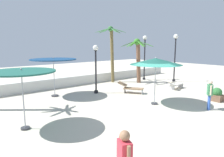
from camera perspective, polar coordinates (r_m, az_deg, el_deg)
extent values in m
plane|color=beige|center=(11.13, 10.28, -9.10)|extent=(56.00, 56.00, 0.00)
cube|color=silver|center=(17.62, -11.93, -0.87)|extent=(25.20, 0.30, 0.82)
cylinder|color=#333338|center=(9.57, -23.01, -12.62)|extent=(0.38, 0.38, 0.08)
cylinder|color=#A5A5AD|center=(9.20, -23.49, -5.72)|extent=(0.05, 0.05, 2.46)
cylinder|color=#1E594C|center=(8.98, -24.00, 1.76)|extent=(2.69, 2.69, 0.06)
sphere|color=#99999E|center=(8.97, -24.04, 2.38)|extent=(0.08, 0.08, 0.08)
cylinder|color=#333338|center=(14.63, -15.63, -4.63)|extent=(0.49, 0.49, 0.08)
cylinder|color=#A5A5AD|center=(14.39, -15.85, 0.16)|extent=(0.05, 0.05, 2.55)
cylinder|color=navy|center=(14.25, -16.08, 5.15)|extent=(3.05, 3.05, 0.06)
sphere|color=#99999E|center=(14.24, -16.10, 5.53)|extent=(0.08, 0.08, 0.08)
cylinder|color=#333338|center=(12.53, 11.72, -6.83)|extent=(0.39, 0.39, 0.08)
cylinder|color=#A5A5AD|center=(12.26, 11.91, -1.58)|extent=(0.05, 0.05, 2.42)
cone|color=#1E594C|center=(12.08, 12.13, 4.71)|extent=(3.01, 3.01, 0.37)
sphere|color=#99999E|center=(12.06, 12.16, 5.65)|extent=(0.08, 0.08, 0.08)
cylinder|color=brown|center=(18.92, 7.37, 4.43)|extent=(0.60, 0.36, 3.77)
sphere|color=#357A26|center=(18.67, 6.99, 10.14)|extent=(0.58, 0.58, 0.58)
ellipsoid|color=#357A26|center=(19.32, 8.37, 9.57)|extent=(1.53, 0.38, 0.60)
ellipsoid|color=#357A26|center=(19.39, 5.94, 9.62)|extent=(0.74, 1.48, 0.60)
ellipsoid|color=#357A26|center=(18.91, 4.63, 9.64)|extent=(0.85, 1.45, 0.60)
ellipsoid|color=#357A26|center=(18.03, 5.50, 9.64)|extent=(1.53, 0.40, 0.60)
ellipsoid|color=#357A26|center=(17.94, 7.99, 9.59)|extent=(0.81, 1.46, 0.60)
ellipsoid|color=#357A26|center=(18.49, 9.41, 9.55)|extent=(0.90, 1.43, 0.60)
cylinder|color=brown|center=(19.03, 0.04, 6.30)|extent=(0.48, 0.29, 4.93)
sphere|color=#316B34|center=(18.93, -0.41, 13.74)|extent=(0.47, 0.47, 0.47)
ellipsoid|color=#316B34|center=(19.44, 1.12, 13.18)|extent=(1.41, 0.34, 0.48)
ellipsoid|color=#316B34|center=(19.64, -0.38, 13.15)|extent=(1.07, 1.19, 0.48)
ellipsoid|color=#316B34|center=(19.35, -2.20, 13.19)|extent=(0.54, 1.41, 0.48)
ellipsoid|color=#316B34|center=(18.74, -2.60, 13.31)|extent=(1.36, 0.76, 0.48)
ellipsoid|color=#316B34|center=(18.28, -1.50, 13.41)|extent=(1.37, 0.72, 0.48)
ellipsoid|color=#316B34|center=(18.25, 0.42, 13.43)|extent=(0.65, 1.39, 0.48)
ellipsoid|color=#316B34|center=(18.74, 1.78, 13.32)|extent=(0.96, 1.27, 0.48)
cylinder|color=black|center=(20.58, 16.84, -0.48)|extent=(0.28, 0.28, 0.20)
cylinder|color=black|center=(20.35, 17.10, 4.84)|extent=(0.12, 0.12, 4.04)
cylinder|color=black|center=(20.30, 17.38, 10.52)|extent=(0.22, 0.22, 0.06)
sphere|color=white|center=(20.31, 17.41, 11.14)|extent=(0.44, 0.44, 0.44)
cylinder|color=black|center=(14.99, -4.45, -3.73)|extent=(0.28, 0.28, 0.20)
cylinder|color=black|center=(14.73, -4.52, 1.76)|extent=(0.12, 0.12, 3.09)
cylinder|color=black|center=(14.60, -4.60, 7.78)|extent=(0.22, 0.22, 0.06)
sphere|color=white|center=(14.59, -4.61, 8.54)|extent=(0.39, 0.39, 0.39)
cylinder|color=black|center=(20.91, 8.92, -0.04)|extent=(0.28, 0.28, 0.20)
cylinder|color=black|center=(20.69, 9.06, 5.12)|extent=(0.12, 0.12, 3.97)
cylinder|color=black|center=(20.64, 9.20, 10.63)|extent=(0.22, 0.22, 0.06)
sphere|color=white|center=(20.64, 9.22, 11.20)|extent=(0.41, 0.41, 0.41)
cube|color=#B7B7BC|center=(14.89, 8.48, -3.60)|extent=(0.48, 0.33, 0.35)
cube|color=#B7B7BC|center=(15.11, 3.59, -3.31)|extent=(0.48, 0.33, 0.35)
cube|color=#8C6B4C|center=(14.95, 6.03, -2.80)|extent=(1.22, 1.47, 0.08)
cube|color=#8C6B4C|center=(15.05, 2.97, -1.51)|extent=(0.81, 0.83, 0.32)
cube|color=#B7B7BC|center=(17.84, 18.45, -1.81)|extent=(0.06, 0.55, 0.35)
cube|color=#B7B7BC|center=(16.73, 16.25, -2.42)|extent=(0.06, 0.55, 0.35)
cube|color=silver|center=(17.25, 17.41, -1.54)|extent=(1.42, 0.59, 0.08)
cube|color=silver|center=(16.50, 16.01, -0.89)|extent=(0.65, 0.57, 0.32)
cube|color=#D8333F|center=(4.73, 3.51, -20.31)|extent=(0.36, 0.43, 0.61)
sphere|color=#936B4C|center=(4.53, 3.57, -15.66)|extent=(0.23, 0.23, 0.23)
cylinder|color=#936B4C|center=(4.91, 2.46, -18.69)|extent=(0.08, 0.08, 0.55)
cylinder|color=#3359B2|center=(12.41, 25.36, -5.95)|extent=(0.12, 0.12, 0.82)
cylinder|color=#3359B2|center=(12.26, 25.50, -6.14)|extent=(0.12, 0.12, 0.82)
cube|color=#3F8C59|center=(12.18, 25.66, -2.85)|extent=(0.43, 0.41, 0.58)
sphere|color=beige|center=(12.11, 25.80, -0.99)|extent=(0.22, 0.22, 0.22)
cylinder|color=beige|center=(12.41, 25.45, -2.49)|extent=(0.08, 0.08, 0.52)
cylinder|color=beige|center=(11.95, 25.90, -2.95)|extent=(0.08, 0.08, 0.52)
cube|color=brown|center=(14.52, 27.15, -4.80)|extent=(0.70, 0.70, 0.40)
sphere|color=#2D6B33|center=(14.44, 27.26, -3.45)|extent=(0.60, 0.60, 0.60)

